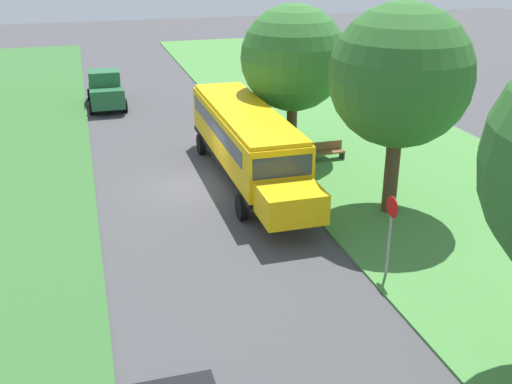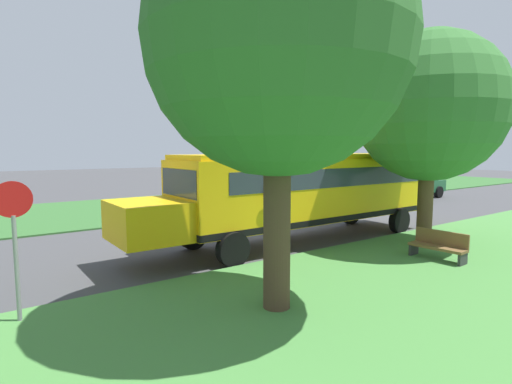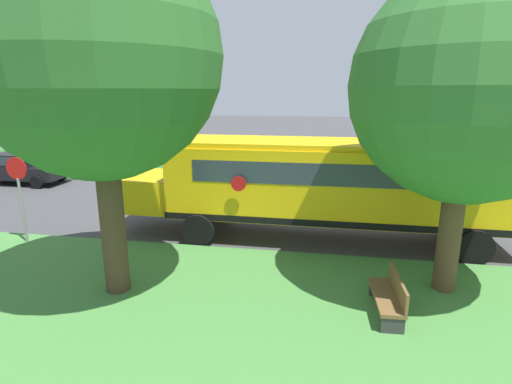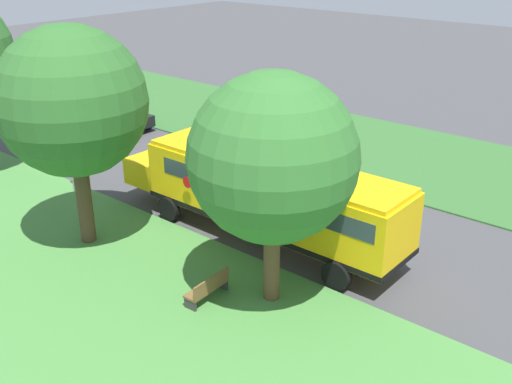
{
  "view_description": "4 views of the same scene",
  "coord_description": "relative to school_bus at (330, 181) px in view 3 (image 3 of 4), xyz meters",
  "views": [
    {
      "loc": [
        3.93,
        23.69,
        9.84
      ],
      "look_at": [
        -1.81,
        3.82,
        1.11
      ],
      "focal_mm": 42.0,
      "sensor_mm": 36.0,
      "label": 1
    },
    {
      "loc": [
        -13.14,
        9.65,
        3.31
      ],
      "look_at": [
        -0.17,
        0.25,
        1.62
      ],
      "focal_mm": 28.0,
      "sensor_mm": 36.0,
      "label": 2
    },
    {
      "loc": [
        -14.89,
        -0.06,
        4.66
      ],
      "look_at": [
        -0.95,
        2.39,
        1.05
      ],
      "focal_mm": 28.0,
      "sensor_mm": 36.0,
      "label": 3
    },
    {
      "loc": [
        -18.15,
        -12.83,
        10.59
      ],
      "look_at": [
        -2.63,
        0.14,
        1.83
      ],
      "focal_mm": 42.0,
      "sensor_mm": 36.0,
      "label": 4
    }
  ],
  "objects": [
    {
      "name": "ground_plane",
      "position": [
        2.54,
        0.23,
        -1.92
      ],
      "size": [
        120.0,
        120.0,
        0.0
      ],
      "primitive_type": "plane",
      "color": "#424244"
    },
    {
      "name": "grass_far_side",
      "position": [
        11.54,
        0.23,
        -1.89
      ],
      "size": [
        10.0,
        80.0,
        0.07
      ],
      "primitive_type": "cube",
      "color": "#33662D",
      "rests_on": "ground"
    },
    {
      "name": "school_bus",
      "position": [
        0.0,
        0.0,
        0.0
      ],
      "size": [
        2.84,
        12.42,
        3.16
      ],
      "color": "yellow",
      "rests_on": "ground"
    },
    {
      "name": "car_black_nearest",
      "position": [
        5.34,
        15.51,
        -1.05
      ],
      "size": [
        2.02,
        4.4,
        1.56
      ],
      "color": "black",
      "rests_on": "ground"
    },
    {
      "name": "oak_tree_beside_bus",
      "position": [
        -3.09,
        -2.83,
        2.83
      ],
      "size": [
        4.97,
        4.97,
        7.23
      ],
      "color": "brown",
      "rests_on": "ground"
    },
    {
      "name": "oak_tree_roadside_mid",
      "position": [
        -4.39,
        4.79,
        3.43
      ],
      "size": [
        5.2,
        5.2,
        7.96
      ],
      "color": "#4C3826",
      "rests_on": "ground"
    },
    {
      "name": "stop_sign",
      "position": [
        -2.06,
        9.24,
        -0.19
      ],
      "size": [
        0.08,
        0.68,
        2.74
      ],
      "color": "gray",
      "rests_on": "ground"
    },
    {
      "name": "park_bench",
      "position": [
        -4.4,
        -1.29,
        -1.45
      ],
      "size": [
        1.62,
        0.58,
        0.92
      ],
      "color": "brown",
      "rests_on": "ground"
    }
  ]
}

